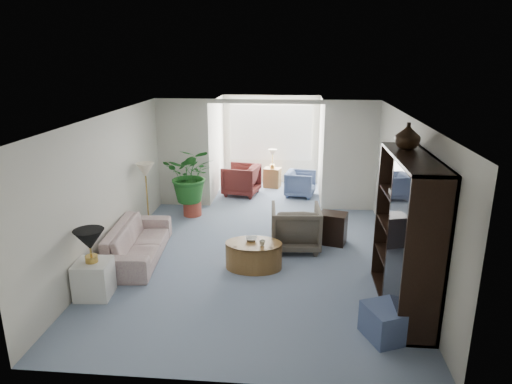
# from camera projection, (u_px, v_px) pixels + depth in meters

# --- Properties ---
(floor) EXTENTS (6.00, 6.00, 0.00)m
(floor) POSITION_uv_depth(u_px,v_px,m) (253.00, 263.00, 7.89)
(floor) COLOR #7F8DA8
(floor) RESTS_ON ground
(sunroom_floor) EXTENTS (2.60, 2.60, 0.00)m
(sunroom_floor) POSITION_uv_depth(u_px,v_px,m) (268.00, 193.00, 11.80)
(sunroom_floor) COLOR #7F8DA8
(sunroom_floor) RESTS_ON ground
(back_pier_left) EXTENTS (1.20, 0.12, 2.50)m
(back_pier_left) POSITION_uv_depth(u_px,v_px,m) (183.00, 154.00, 10.55)
(back_pier_left) COLOR beige
(back_pier_left) RESTS_ON ground
(back_pier_right) EXTENTS (1.20, 0.12, 2.50)m
(back_pier_right) POSITION_uv_depth(u_px,v_px,m) (350.00, 157.00, 10.22)
(back_pier_right) COLOR beige
(back_pier_right) RESTS_ON ground
(back_header) EXTENTS (2.60, 0.12, 0.10)m
(back_header) POSITION_uv_depth(u_px,v_px,m) (266.00, 102.00, 10.04)
(back_header) COLOR beige
(back_header) RESTS_ON back_pier_left
(window_pane) EXTENTS (2.20, 0.02, 1.50)m
(window_pane) POSITION_uv_depth(u_px,v_px,m) (271.00, 133.00, 12.42)
(window_pane) COLOR white
(window_blinds) EXTENTS (2.20, 0.02, 1.50)m
(window_blinds) POSITION_uv_depth(u_px,v_px,m) (271.00, 133.00, 12.39)
(window_blinds) COLOR white
(framed_picture) EXTENTS (0.04, 0.50, 0.40)m
(framed_picture) POSITION_uv_depth(u_px,v_px,m) (410.00, 172.00, 7.09)
(framed_picture) COLOR beige
(sofa) EXTENTS (0.97, 2.13, 0.60)m
(sofa) POSITION_uv_depth(u_px,v_px,m) (138.00, 242.00, 8.02)
(sofa) COLOR beige
(sofa) RESTS_ON ground
(end_table) EXTENTS (0.54, 0.54, 0.55)m
(end_table) POSITION_uv_depth(u_px,v_px,m) (94.00, 279.00, 6.75)
(end_table) COLOR white
(end_table) RESTS_ON ground
(table_lamp) EXTENTS (0.44, 0.44, 0.30)m
(table_lamp) POSITION_uv_depth(u_px,v_px,m) (89.00, 240.00, 6.57)
(table_lamp) COLOR black
(table_lamp) RESTS_ON end_table
(floor_lamp) EXTENTS (0.36, 0.36, 0.28)m
(floor_lamp) POSITION_uv_depth(u_px,v_px,m) (145.00, 170.00, 9.05)
(floor_lamp) COLOR beige
(floor_lamp) RESTS_ON ground
(coffee_table) EXTENTS (0.96, 0.96, 0.45)m
(coffee_table) POSITION_uv_depth(u_px,v_px,m) (254.00, 255.00, 7.66)
(coffee_table) COLOR brown
(coffee_table) RESTS_ON ground
(coffee_bowl) EXTENTS (0.20, 0.20, 0.05)m
(coffee_bowl) POSITION_uv_depth(u_px,v_px,m) (251.00, 239.00, 7.69)
(coffee_bowl) COLOR silver
(coffee_bowl) RESTS_ON coffee_table
(coffee_cup) EXTENTS (0.10, 0.10, 0.09)m
(coffee_cup) POSITION_uv_depth(u_px,v_px,m) (262.00, 243.00, 7.47)
(coffee_cup) COLOR beige
(coffee_cup) RESTS_ON coffee_table
(wingback_chair) EXTENTS (0.93, 0.96, 0.82)m
(wingback_chair) POSITION_uv_depth(u_px,v_px,m) (296.00, 227.00, 8.39)
(wingback_chair) COLOR #635D4E
(wingback_chair) RESTS_ON ground
(side_table_dark) EXTENTS (0.59, 0.52, 0.59)m
(side_table_dark) POSITION_uv_depth(u_px,v_px,m) (333.00, 228.00, 8.65)
(side_table_dark) COLOR black
(side_table_dark) RESTS_ON ground
(entertainment_cabinet) EXTENTS (0.52, 1.97, 2.19)m
(entertainment_cabinet) POSITION_uv_depth(u_px,v_px,m) (407.00, 235.00, 6.24)
(entertainment_cabinet) COLOR black
(entertainment_cabinet) RESTS_ON ground
(cabinet_urn) EXTENTS (0.35, 0.35, 0.37)m
(cabinet_urn) POSITION_uv_depth(u_px,v_px,m) (408.00, 136.00, 6.35)
(cabinet_urn) COLOR black
(cabinet_urn) RESTS_ON entertainment_cabinet
(ottoman) EXTENTS (0.70, 0.70, 0.43)m
(ottoman) POSITION_uv_depth(u_px,v_px,m) (388.00, 322.00, 5.78)
(ottoman) COLOR slate
(ottoman) RESTS_ON ground
(plant_pot) EXTENTS (0.40, 0.40, 0.32)m
(plant_pot) POSITION_uv_depth(u_px,v_px,m) (192.00, 208.00, 10.18)
(plant_pot) COLOR #A74030
(plant_pot) RESTS_ON ground
(house_plant) EXTENTS (1.10, 0.95, 1.22)m
(house_plant) POSITION_uv_depth(u_px,v_px,m) (191.00, 175.00, 9.95)
(house_plant) COLOR #216121
(house_plant) RESTS_ON plant_pot
(sunroom_chair_blue) EXTENTS (0.82, 0.81, 0.64)m
(sunroom_chair_blue) POSITION_uv_depth(u_px,v_px,m) (300.00, 184.00, 11.50)
(sunroom_chair_blue) COLOR slate
(sunroom_chair_blue) RESTS_ON ground
(sunroom_chair_maroon) EXTENTS (0.99, 0.97, 0.77)m
(sunroom_chair_maroon) POSITION_uv_depth(u_px,v_px,m) (241.00, 180.00, 11.61)
(sunroom_chair_maroon) COLOR #5A1F1F
(sunroom_chair_maroon) RESTS_ON ground
(sunroom_table) EXTENTS (0.48, 0.41, 0.52)m
(sunroom_table) POSITION_uv_depth(u_px,v_px,m) (272.00, 178.00, 12.30)
(sunroom_table) COLOR brown
(sunroom_table) RESTS_ON ground
(shelf_clutter) EXTENTS (0.30, 1.17, 1.06)m
(shelf_clutter) POSITION_uv_depth(u_px,v_px,m) (408.00, 231.00, 6.00)
(shelf_clutter) COLOR #312B26
(shelf_clutter) RESTS_ON entertainment_cabinet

